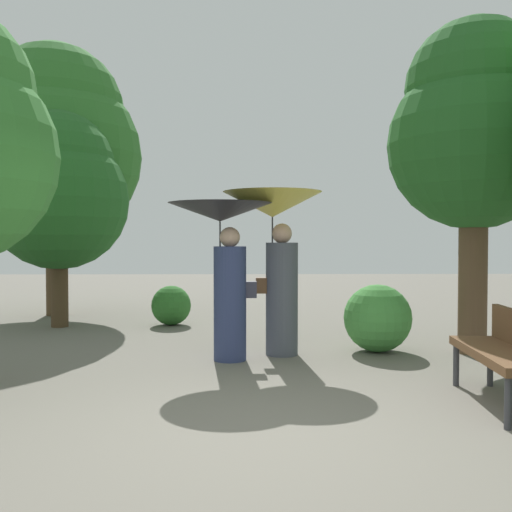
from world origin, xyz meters
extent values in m
plane|color=#6B665B|center=(0.00, 0.00, 0.00)|extent=(40.00, 40.00, 0.00)
cylinder|color=navy|center=(-0.33, 2.62, 0.70)|extent=(0.40, 0.40, 1.40)
sphere|color=tan|center=(-0.33, 2.62, 1.52)|extent=(0.25, 0.25, 0.25)
cylinder|color=#333338|center=(-0.45, 2.61, 1.31)|extent=(0.02, 0.02, 0.79)
cone|color=black|center=(-0.45, 2.61, 1.82)|extent=(1.27, 1.27, 0.23)
cube|color=#333342|center=(-0.07, 2.64, 0.87)|extent=(0.14, 0.10, 0.20)
cylinder|color=#474C56|center=(0.33, 2.94, 0.72)|extent=(0.41, 0.41, 1.45)
sphere|color=tan|center=(0.33, 2.94, 1.57)|extent=(0.26, 0.26, 0.26)
cylinder|color=#333338|center=(0.21, 2.93, 1.36)|extent=(0.02, 0.02, 0.83)
cone|color=#D8C64C|center=(0.21, 2.93, 1.94)|extent=(1.27, 1.27, 0.33)
cube|color=brown|center=(0.06, 2.92, 0.90)|extent=(0.14, 0.10, 0.20)
cylinder|color=#38383D|center=(2.01, 1.34, 0.22)|extent=(0.06, 0.06, 0.44)
cylinder|color=#38383D|center=(2.34, 1.32, 0.22)|extent=(0.06, 0.06, 0.44)
cylinder|color=#38383D|center=(1.92, 0.00, 0.22)|extent=(0.06, 0.06, 0.44)
cube|color=brown|center=(2.13, 0.66, 0.46)|extent=(0.54, 1.53, 0.08)
cylinder|color=#4C3823|center=(-3.31, 5.36, 1.43)|extent=(0.29, 0.29, 2.87)
sphere|color=#235B23|center=(-3.31, 5.36, 2.15)|extent=(2.35, 2.35, 2.35)
sphere|color=#235B23|center=(-3.31, 5.36, 2.73)|extent=(1.88, 1.88, 1.88)
cylinder|color=brown|center=(2.83, 2.98, 1.82)|extent=(0.36, 0.36, 3.64)
sphere|color=#235B23|center=(2.83, 2.98, 2.73)|extent=(2.21, 2.21, 2.21)
sphere|color=#235B23|center=(2.83, 2.98, 3.45)|extent=(1.77, 1.77, 1.77)
cylinder|color=#4C3823|center=(-3.84, 6.87, 2.09)|extent=(0.42, 0.42, 4.18)
sphere|color=#2D6B28|center=(-3.84, 6.87, 3.13)|extent=(3.31, 3.31, 3.31)
sphere|color=#2D6B28|center=(-3.84, 6.87, 3.97)|extent=(2.65, 2.65, 2.65)
sphere|color=#2D6B28|center=(-1.43, 5.51, 0.34)|extent=(0.69, 0.69, 0.69)
sphere|color=#428C3D|center=(1.61, 3.10, 0.45)|extent=(0.90, 0.90, 0.90)
camera|label=1|loc=(-0.14, -4.39, 1.49)|focal=40.08mm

